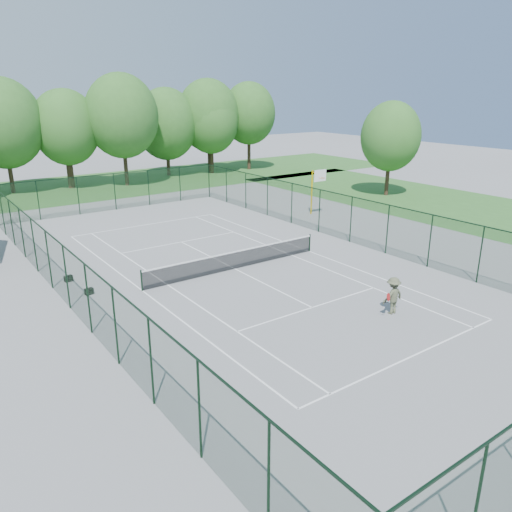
{
  "coord_description": "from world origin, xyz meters",
  "views": [
    {
      "loc": [
        -14.26,
        -21.86,
        9.42
      ],
      "look_at": [
        0.0,
        -2.0,
        1.3
      ],
      "focal_mm": 35.0,
      "sensor_mm": 36.0,
      "label": 1
    }
  ],
  "objects_px": {
    "basketball_goal": "(316,183)",
    "sports_bag_a": "(89,291)",
    "tennis_net": "(235,259)",
    "tennis_player": "(393,296)"
  },
  "relations": [
    {
      "from": "tennis_net",
      "to": "basketball_goal",
      "type": "xyz_separation_m",
      "value": [
        12.18,
        6.87,
        1.99
      ]
    },
    {
      "from": "basketball_goal",
      "to": "sports_bag_a",
      "type": "distance_m",
      "value": 20.92
    },
    {
      "from": "tennis_player",
      "to": "tennis_net",
      "type": "bearing_deg",
      "value": 105.52
    },
    {
      "from": "basketball_goal",
      "to": "sports_bag_a",
      "type": "relative_size",
      "value": 9.26
    },
    {
      "from": "tennis_player",
      "to": "sports_bag_a",
      "type": "bearing_deg",
      "value": 135.72
    },
    {
      "from": "tennis_net",
      "to": "basketball_goal",
      "type": "bearing_deg",
      "value": 29.43
    },
    {
      "from": "tennis_net",
      "to": "basketball_goal",
      "type": "distance_m",
      "value": 14.13
    },
    {
      "from": "basketball_goal",
      "to": "sports_bag_a",
      "type": "bearing_deg",
      "value": -163.85
    },
    {
      "from": "sports_bag_a",
      "to": "tennis_player",
      "type": "height_order",
      "value": "tennis_player"
    },
    {
      "from": "sports_bag_a",
      "to": "tennis_player",
      "type": "xyz_separation_m",
      "value": [
        10.25,
        -10.0,
        0.69
      ]
    }
  ]
}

